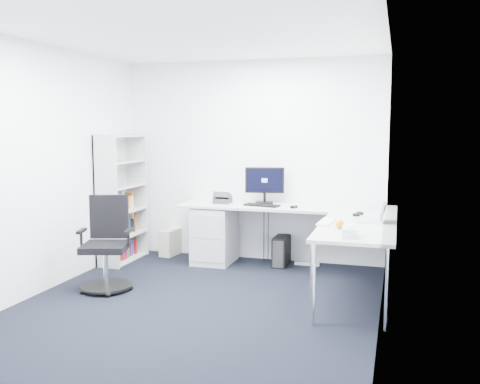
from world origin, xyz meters
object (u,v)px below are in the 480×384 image
(bookshelf, at_px, (122,198))
(l_desk, at_px, (279,242))
(task_chair, at_px, (105,244))
(laptop, at_px, (365,211))
(monitor, at_px, (265,185))

(bookshelf, bearing_deg, l_desk, -1.32)
(l_desk, relative_size, task_chair, 2.64)
(bookshelf, xyz_separation_m, task_chair, (0.47, -1.25, -0.33))
(l_desk, relative_size, laptop, 8.86)
(laptop, bearing_deg, l_desk, 147.52)
(l_desk, xyz_separation_m, monitor, (-0.31, 0.48, 0.65))
(bookshelf, height_order, monitor, bookshelf)
(l_desk, relative_size, bookshelf, 1.61)
(bookshelf, height_order, laptop, bookshelf)
(l_desk, bearing_deg, laptop, -27.07)
(bookshelf, xyz_separation_m, monitor, (1.87, 0.43, 0.20))
(l_desk, height_order, monitor, monitor)
(l_desk, height_order, laptop, laptop)
(monitor, bearing_deg, bookshelf, -177.37)
(laptop, bearing_deg, monitor, 137.80)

